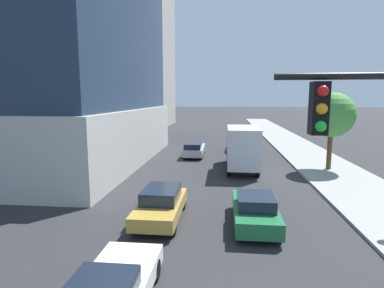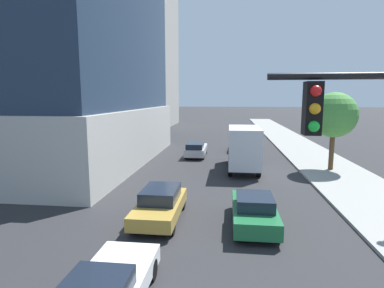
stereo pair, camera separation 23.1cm
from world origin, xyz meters
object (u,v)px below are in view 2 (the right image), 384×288
(street_tree, at_px, (334,115))
(car_silver, at_px, (196,149))
(construction_building, at_px, (141,41))
(box_truck, at_px, (244,146))
(car_red, at_px, (239,144))
(car_green, at_px, (254,210))
(car_gold, at_px, (160,204))

(street_tree, height_order, car_silver, street_tree)
(construction_building, bearing_deg, street_tree, -56.27)
(box_truck, bearing_deg, construction_building, 115.98)
(car_red, relative_size, box_truck, 0.65)
(construction_building, distance_m, car_silver, 39.78)
(car_silver, height_order, box_truck, box_truck)
(car_green, distance_m, car_silver, 16.56)
(construction_building, relative_size, car_green, 8.43)
(car_silver, relative_size, box_truck, 0.70)
(construction_building, height_order, car_red, construction_building)
(car_silver, bearing_deg, car_gold, -90.00)
(construction_building, height_order, car_silver, construction_building)
(car_gold, distance_m, car_silver, 15.80)
(car_gold, relative_size, car_silver, 0.94)
(street_tree, distance_m, car_green, 13.50)
(car_gold, height_order, car_green, car_gold)
(street_tree, bearing_deg, car_gold, -134.84)
(street_tree, relative_size, car_red, 1.33)
(street_tree, xyz_separation_m, car_red, (-6.66, 8.65, -3.60))
(car_red, bearing_deg, construction_building, 122.52)
(construction_building, distance_m, car_red, 38.53)
(car_green, bearing_deg, car_red, 90.00)
(car_green, bearing_deg, box_truck, 90.00)
(car_gold, bearing_deg, car_green, -2.82)
(construction_building, height_order, street_tree, construction_building)
(car_silver, xyz_separation_m, box_truck, (4.25, -5.28, 1.16))
(construction_building, bearing_deg, car_green, -69.13)
(car_green, relative_size, box_truck, 0.65)
(car_gold, height_order, box_truck, box_truck)
(box_truck, bearing_deg, car_green, -90.00)
(construction_building, xyz_separation_m, car_red, (18.81, -29.50, -16.15))
(construction_building, distance_m, street_tree, 47.55)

